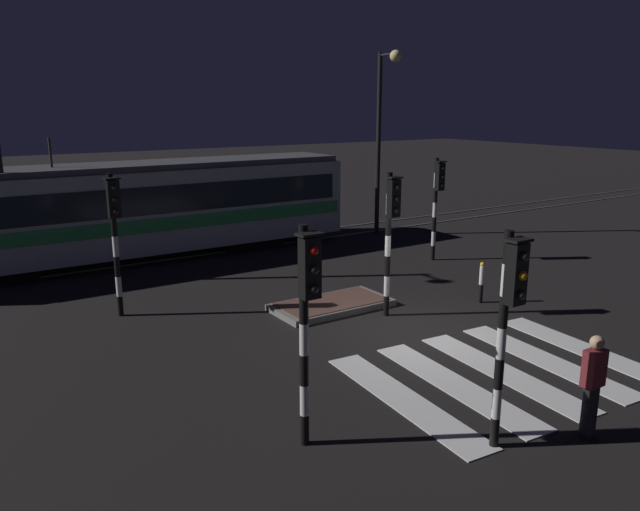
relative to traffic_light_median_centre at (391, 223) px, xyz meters
The scene contains 14 objects.
ground_plane 2.65m from the traffic_light_median_centre, 101.07° to the right, with size 120.00×120.00×0.00m, color black.
rail_near 8.84m from the traffic_light_median_centre, 91.55° to the left, with size 80.00×0.12×0.03m, color #59595E.
rail_far 10.23m from the traffic_light_median_centre, 91.33° to the left, with size 80.00×0.12×0.03m, color #59595E.
crosswalk_zebra 4.47m from the traffic_light_median_centre, 93.47° to the right, with size 5.81×4.59×0.02m.
traffic_island 2.74m from the traffic_light_median_centre, 122.16° to the left, with size 3.08×1.55×0.18m.
traffic_light_median_centre is the anchor object (origin of this frame).
traffic_light_kerb_mid_left 6.16m from the traffic_light_median_centre, 113.59° to the right, with size 0.36×0.42×3.41m.
traffic_light_corner_near_left 6.29m from the traffic_light_median_centre, 140.71° to the right, with size 0.36×0.42×3.47m.
traffic_light_corner_far_left 6.63m from the traffic_light_median_centre, 146.97° to the left, with size 0.36×0.42×3.56m.
traffic_light_corner_far_right 6.06m from the traffic_light_median_centre, 35.77° to the left, with size 0.36×0.42×3.44m.
street_lamp_trackside_right 9.96m from the traffic_light_median_centre, 52.51° to the left, with size 0.44×1.21×7.08m.
tram 9.92m from the traffic_light_median_centre, 111.09° to the left, with size 15.56×2.58×4.15m.
pedestrian_waiting_at_kerb 6.43m from the traffic_light_median_centre, 99.32° to the right, with size 0.36×0.24×1.71m.
bollard_island_edge 3.33m from the traffic_light_median_centre, ahead, with size 0.12×0.12×1.11m.
Camera 1 is at (-9.15, -10.04, 5.14)m, focal length 34.55 mm.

